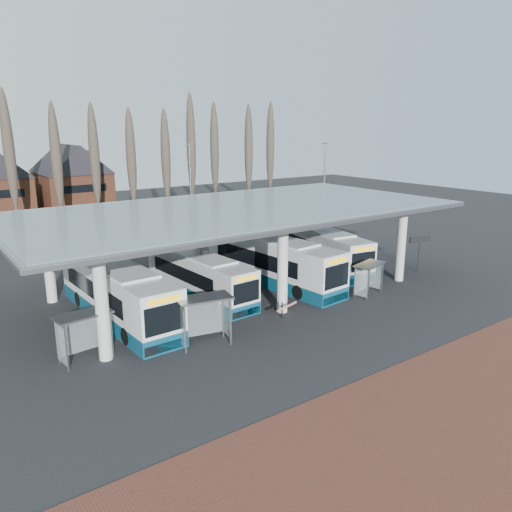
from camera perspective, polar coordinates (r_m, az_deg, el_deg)
ground at (r=31.89m, az=5.81°, el=-7.65°), size 140.00×140.00×0.00m
brick_strip at (r=25.17m, az=24.84°, el=-15.48°), size 70.00×10.00×0.03m
station_canopy at (r=36.43m, az=-2.31°, el=4.58°), size 32.00×16.00×6.34m
poplar_row at (r=58.48m, az=-16.20°, el=10.92°), size 45.10×1.10×14.50m
lamp_post_b at (r=54.83m, az=-7.47°, el=7.54°), size 0.80×0.16×10.17m
lamp_post_c at (r=58.16m, az=7.79°, el=7.94°), size 0.80×0.16×10.17m
bus_0 at (r=33.22m, az=-15.62°, el=-4.08°), size 3.26×13.09×3.61m
bus_1 at (r=36.56m, az=-6.55°, el=-2.27°), size 3.02×11.31×3.11m
bus_2 at (r=39.29m, az=1.79°, el=-0.58°), size 3.99×13.36×3.66m
bus_3 at (r=44.32m, az=7.27°, el=0.89°), size 4.50×12.35×3.36m
shelter_0 at (r=27.88m, az=-19.20°, el=-7.55°), size 3.00×1.75×2.65m
shelter_1 at (r=28.32m, az=-6.03°, el=-6.09°), size 3.31×2.10×2.86m
shelter_2 at (r=37.07m, az=12.62°, el=-1.81°), size 2.87×1.93×2.43m
info_sign_0 at (r=44.06m, az=18.22°, el=1.53°), size 2.04×0.64×3.09m
info_sign_1 at (r=47.46m, az=16.31°, el=2.49°), size 1.95×0.69×2.99m
barrier at (r=32.07m, az=3.42°, el=-5.88°), size 2.07×0.88×1.07m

